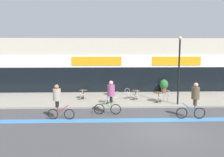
# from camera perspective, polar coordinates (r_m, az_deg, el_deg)

# --- Properties ---
(ground_plane) EXTENTS (120.00, 120.00, 0.00)m
(ground_plane) POSITION_cam_1_polar(r_m,az_deg,el_deg) (11.95, 13.35, -13.17)
(ground_plane) COLOR #424244
(sidewalk_slab) EXTENTS (40.00, 5.50, 0.12)m
(sidewalk_slab) POSITION_cam_1_polar(r_m,az_deg,el_deg) (18.74, 7.55, -5.27)
(sidewalk_slab) COLOR gray
(sidewalk_slab) RESTS_ON ground
(storefront_facade) EXTENTS (40.00, 4.06, 5.28)m
(storefront_facade) POSITION_cam_1_polar(r_m,az_deg,el_deg) (22.99, 5.76, 3.59)
(storefront_facade) COLOR beige
(storefront_facade) RESTS_ON ground
(bike_lane_stripe) EXTENTS (36.00, 0.70, 0.01)m
(bike_lane_stripe) POSITION_cam_1_polar(r_m,az_deg,el_deg) (13.57, 11.37, -10.57)
(bike_lane_stripe) COLOR #3D7AB7
(bike_lane_stripe) RESTS_ON ground
(bistro_table_0) EXTENTS (0.67, 0.67, 0.71)m
(bistro_table_0) POSITION_cam_1_polar(r_m,az_deg,el_deg) (18.49, -7.52, -3.66)
(bistro_table_0) COLOR black
(bistro_table_0) RESTS_ON sidewalk_slab
(bistro_table_1) EXTENTS (0.62, 0.62, 0.74)m
(bistro_table_1) POSITION_cam_1_polar(r_m,az_deg,el_deg) (16.73, -1.16, -4.72)
(bistro_table_1) COLOR black
(bistro_table_1) RESTS_ON sidewalk_slab
(bistro_table_2) EXTENTS (0.66, 0.66, 0.72)m
(bistro_table_2) POSITION_cam_1_polar(r_m,az_deg,el_deg) (18.24, 6.23, -3.77)
(bistro_table_2) COLOR black
(bistro_table_2) RESTS_ON sidewalk_slab
(bistro_table_3) EXTENTS (0.79, 0.79, 0.73)m
(bistro_table_3) POSITION_cam_1_polar(r_m,az_deg,el_deg) (17.60, 12.06, -4.23)
(bistro_table_3) COLOR black
(bistro_table_3) RESTS_ON sidewalk_slab
(cafe_chair_0_near) EXTENTS (0.42, 0.59, 0.90)m
(cafe_chair_0_near) POSITION_cam_1_polar(r_m,az_deg,el_deg) (17.88, -7.70, -4.00)
(cafe_chair_0_near) COLOR #B7B2AD
(cafe_chair_0_near) RESTS_ON sidewalk_slab
(cafe_chair_1_near) EXTENTS (0.42, 0.58, 0.90)m
(cafe_chair_1_near) POSITION_cam_1_polar(r_m,az_deg,el_deg) (16.12, -1.15, -5.20)
(cafe_chair_1_near) COLOR #B7B2AD
(cafe_chair_1_near) RESTS_ON sidewalk_slab
(cafe_chair_1_side) EXTENTS (0.60, 0.45, 0.90)m
(cafe_chair_1_side) POSITION_cam_1_polar(r_m,az_deg,el_deg) (16.75, 0.98, -4.71)
(cafe_chair_1_side) COLOR #B7B2AD
(cafe_chair_1_side) RESTS_ON sidewalk_slab
(cafe_chair_2_near) EXTENTS (0.44, 0.59, 0.90)m
(cafe_chair_2_near) POSITION_cam_1_polar(r_m,az_deg,el_deg) (17.64, 6.55, -4.14)
(cafe_chair_2_near) COLOR #B7B2AD
(cafe_chair_2_near) RESTS_ON sidewalk_slab
(cafe_chair_2_side) EXTENTS (0.58, 0.41, 0.90)m
(cafe_chair_2_side) POSITION_cam_1_polar(r_m,az_deg,el_deg) (18.17, 4.28, -3.77)
(cafe_chair_2_side) COLOR #B7B2AD
(cafe_chair_2_side) RESTS_ON sidewalk_slab
(cafe_chair_3_near) EXTENTS (0.42, 0.58, 0.90)m
(cafe_chair_3_near) POSITION_cam_1_polar(r_m,az_deg,el_deg) (17.01, 12.55, -4.70)
(cafe_chair_3_near) COLOR #B7B2AD
(cafe_chair_3_near) RESTS_ON sidewalk_slab
(cafe_chair_3_side) EXTENTS (0.59, 0.43, 0.90)m
(cafe_chair_3_side) POSITION_cam_1_polar(r_m,az_deg,el_deg) (17.77, 14.02, -4.22)
(cafe_chair_3_side) COLOR #B7B2AD
(cafe_chair_3_side) RESTS_ON sidewalk_slab
(planter_pot) EXTENTS (0.79, 0.79, 1.29)m
(planter_pot) POSITION_cam_1_polar(r_m,az_deg,el_deg) (21.24, 13.39, -1.76)
(planter_pot) COLOR brown
(planter_pot) RESTS_ON sidewalk_slab
(lamp_post) EXTENTS (0.26, 0.26, 5.03)m
(lamp_post) POSITION_cam_1_polar(r_m,az_deg,el_deg) (16.79, 17.11, 3.25)
(lamp_post) COLOR black
(lamp_post) RESTS_ON sidewalk_slab
(cyclist_0) EXTENTS (1.77, 0.53, 2.22)m
(cyclist_0) POSITION_cam_1_polar(r_m,az_deg,el_deg) (14.13, 20.73, -4.70)
(cyclist_0) COLOR black
(cyclist_0) RESTS_ON ground
(cyclist_1) EXTENTS (1.76, 0.55, 2.22)m
(cyclist_1) POSITION_cam_1_polar(r_m,az_deg,el_deg) (14.09, -0.46, -4.24)
(cyclist_1) COLOR black
(cyclist_1) RESTS_ON ground
(cyclist_2) EXTENTS (1.64, 0.53, 2.13)m
(cyclist_2) POSITION_cam_1_polar(r_m,az_deg,el_deg) (13.51, -14.00, -5.13)
(cyclist_2) COLOR black
(cyclist_2) RESTS_ON ground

